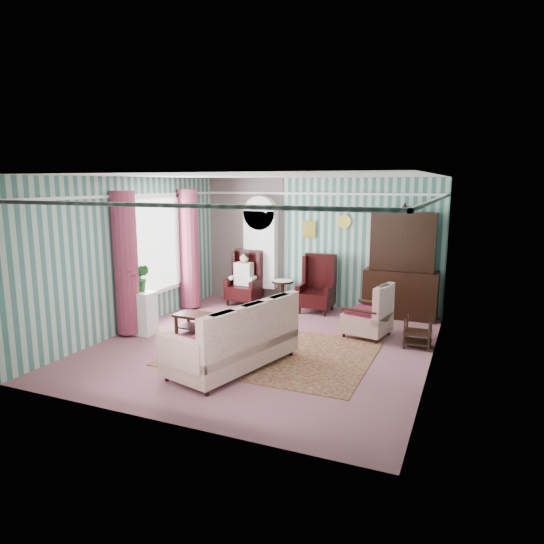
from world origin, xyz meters
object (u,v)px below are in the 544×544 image
at_px(dresser_hutch, 402,262).
at_px(sofa, 233,338).
at_px(nest_table, 418,332).
at_px(floral_armchair, 367,308).
at_px(plant_stand, 140,313).
at_px(seated_woman, 244,279).
at_px(coffee_table, 201,324).
at_px(wingback_left, 244,278).
at_px(bookcase, 261,255).
at_px(wingback_right, 316,284).
at_px(round_side_table, 282,294).

bearing_deg(dresser_hutch, sofa, -116.47).
relative_size(nest_table, floral_armchair, 0.51).
bearing_deg(plant_stand, dresser_hutch, 35.08).
bearing_deg(seated_woman, sofa, -66.31).
bearing_deg(nest_table, coffee_table, -168.25).
height_order(wingback_left, coffee_table, wingback_left).
distance_m(sofa, coffee_table, 1.84).
xyz_separation_m(bookcase, wingback_right, (1.50, -0.39, -0.50)).
relative_size(bookcase, dresser_hutch, 0.95).
distance_m(dresser_hutch, nest_table, 2.11).
bearing_deg(plant_stand, sofa, -19.53).
bearing_deg(floral_armchair, wingback_left, 79.71).
height_order(dresser_hutch, wingback_left, dresser_hutch).
xyz_separation_m(dresser_hutch, wingback_right, (-1.75, -0.27, -0.55)).
relative_size(wingback_right, coffee_table, 1.29).
height_order(seated_woman, plant_stand, seated_woman).
bearing_deg(plant_stand, wingback_left, 73.78).
height_order(dresser_hutch, plant_stand, dresser_hutch).
bearing_deg(plant_stand, seated_woman, 73.78).
distance_m(bookcase, wingback_right, 1.63).
xyz_separation_m(round_side_table, coffee_table, (-0.64, -2.49, -0.11)).
bearing_deg(sofa, floral_armchair, -18.91).
bearing_deg(wingback_left, floral_armchair, -22.09).
height_order(seated_woman, floral_armchair, seated_woman).
bearing_deg(seated_woman, dresser_hutch, 4.41).
xyz_separation_m(round_side_table, plant_stand, (-1.70, -2.90, 0.10)).
distance_m(bookcase, wingback_left, 0.68).
distance_m(round_side_table, sofa, 3.81).
xyz_separation_m(round_side_table, nest_table, (3.17, -1.70, -0.03)).
relative_size(wingback_left, round_side_table, 2.08).
height_order(seated_woman, coffee_table, seated_woman).
bearing_deg(floral_armchair, bookcase, 71.85).
distance_m(sofa, floral_armchair, 2.80).
height_order(wingback_right, floral_armchair, wingback_right).
bearing_deg(wingback_left, plant_stand, -106.22).
bearing_deg(sofa, nest_table, -35.69).
bearing_deg(seated_woman, round_side_table, 9.46).
relative_size(wingback_right, sofa, 0.58).
bearing_deg(bookcase, coffee_table, -89.87).
distance_m(dresser_hutch, seated_woman, 3.56).
distance_m(wingback_left, round_side_table, 0.97).
bearing_deg(seated_woman, coffee_table, -83.76).
xyz_separation_m(wingback_left, seated_woman, (0.00, 0.00, -0.04)).
relative_size(dresser_hutch, wingback_left, 1.89).
xyz_separation_m(wingback_left, plant_stand, (-0.80, -2.75, -0.22)).
bearing_deg(plant_stand, bookcase, 71.51).
height_order(dresser_hutch, nest_table, dresser_hutch).
bearing_deg(bookcase, sofa, -71.58).
bearing_deg(floral_armchair, seated_woman, 79.71).
relative_size(plant_stand, floral_armchair, 0.75).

